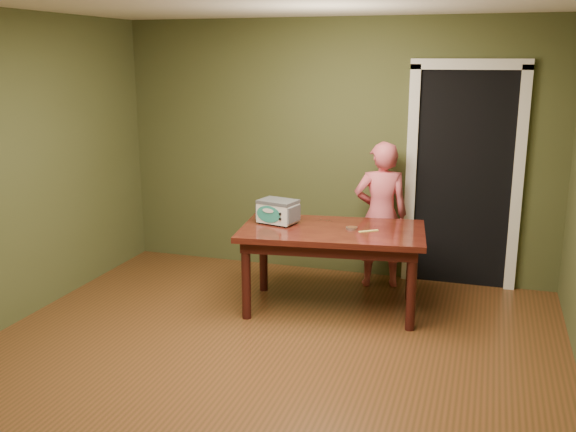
{
  "coord_description": "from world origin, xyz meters",
  "views": [
    {
      "loc": [
        1.52,
        -3.85,
        2.22
      ],
      "look_at": [
        -0.01,
        1.0,
        0.95
      ],
      "focal_mm": 40.0,
      "sensor_mm": 36.0,
      "label": 1
    }
  ],
  "objects": [
    {
      "name": "room_shell",
      "position": [
        0.0,
        0.0,
        1.71
      ],
      "size": [
        4.52,
        5.02,
        2.61
      ],
      "color": "#444B28",
      "rests_on": "ground"
    },
    {
      "name": "dining_table",
      "position": [
        0.25,
        1.45,
        0.65
      ],
      "size": [
        1.7,
        1.1,
        0.75
      ],
      "rotation": [
        0.0,
        0.0,
        0.13
      ],
      "color": "black",
      "rests_on": "floor"
    },
    {
      "name": "toy_oven",
      "position": [
        -0.26,
        1.48,
        0.87
      ],
      "size": [
        0.39,
        0.3,
        0.22
      ],
      "rotation": [
        0.0,
        0.0,
        -0.23
      ],
      "color": "#4C4F54",
      "rests_on": "dining_table"
    },
    {
      "name": "doorway",
      "position": [
        1.3,
        2.78,
        1.06
      ],
      "size": [
        1.1,
        0.66,
        2.25
      ],
      "color": "black",
      "rests_on": "ground"
    },
    {
      "name": "child",
      "position": [
        0.56,
        2.2,
        0.72
      ],
      "size": [
        0.6,
        0.48,
        1.44
      ],
      "primitive_type": "imported",
      "rotation": [
        0.0,
        0.0,
        3.43
      ],
      "color": "#DD5B69",
      "rests_on": "floor"
    },
    {
      "name": "floor",
      "position": [
        0.0,
        0.0,
        0.0
      ],
      "size": [
        5.0,
        5.0,
        0.0
      ],
      "primitive_type": "plane",
      "color": "brown",
      "rests_on": "ground"
    },
    {
      "name": "spatula",
      "position": [
        0.58,
        1.45,
        0.75
      ],
      "size": [
        0.16,
        0.13,
        0.01
      ],
      "primitive_type": "cube",
      "rotation": [
        0.0,
        0.0,
        0.63
      ],
      "color": "#F6E56B",
      "rests_on": "dining_table"
    },
    {
      "name": "baking_pan",
      "position": [
        0.42,
        1.47,
        0.76
      ],
      "size": [
        0.1,
        0.1,
        0.02
      ],
      "color": "silver",
      "rests_on": "dining_table"
    }
  ]
}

